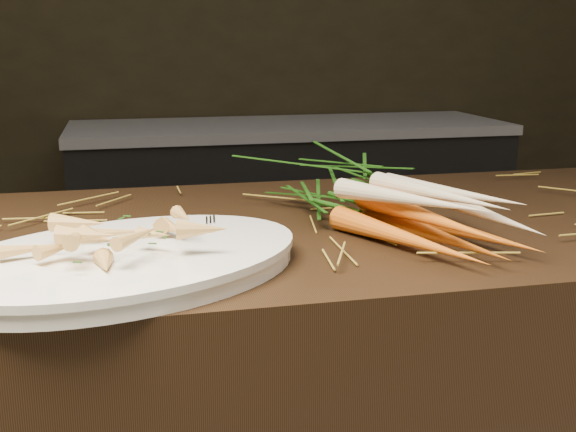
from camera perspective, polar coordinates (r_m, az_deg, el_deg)
name	(u,v)px	position (r m, az deg, el deg)	size (l,w,h in m)	color
back_counter	(289,219)	(3.14, 0.10, -0.25)	(1.82, 0.62, 0.84)	black
straw_bedding	(373,214)	(1.18, 6.73, 0.17)	(1.40, 0.60, 0.02)	olive
root_veg_bunch	(367,194)	(1.15, 6.26, 1.73)	(0.33, 0.55, 0.10)	#DA4E08
serving_platter	(126,265)	(0.93, -12.71, -3.76)	(0.46, 0.31, 0.02)	white
roasted_veg_heap	(124,235)	(0.92, -12.83, -1.49)	(0.23, 0.16, 0.05)	#B0873C
serving_fork	(244,236)	(0.98, -3.50, -1.56)	(0.02, 0.18, 0.00)	silver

